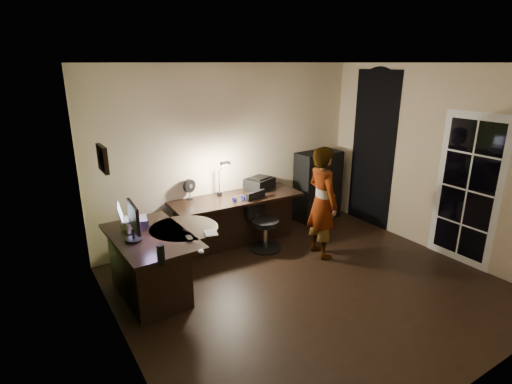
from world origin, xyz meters
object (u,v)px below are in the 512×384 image
desk_left (153,265)px  monitor (133,227)px  person (322,203)px  desk_right (237,220)px  office_chair (265,222)px  cabinet (318,186)px

desk_left → monitor: size_ratio=2.89×
desk_left → person: size_ratio=0.84×
desk_right → monitor: size_ratio=4.29×
monitor → office_chair: monitor is taller
desk_left → office_chair: (1.83, 0.31, 0.04)m
desk_left → cabinet: bearing=12.7°
cabinet → monitor: 3.67m
desk_right → office_chair: size_ratio=2.31×
desk_left → person: bearing=-8.5°
person → office_chair: bearing=52.3°
office_chair → person: (0.58, -0.58, 0.37)m
desk_left → desk_right: desk_left is taller
desk_left → desk_right: size_ratio=0.67×
cabinet → monitor: size_ratio=2.61×
desk_right → monitor: (-1.78, -0.80, 0.58)m
desk_right → cabinet: cabinet is taller
desk_right → person: (0.83, -1.00, 0.43)m
desk_left → desk_right: bearing=22.7°
desk_left → office_chair: 1.85m
cabinet → monitor: (-3.53, -0.95, 0.34)m
monitor → desk_right: bearing=28.0°
cabinet → desk_left: bearing=-167.5°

